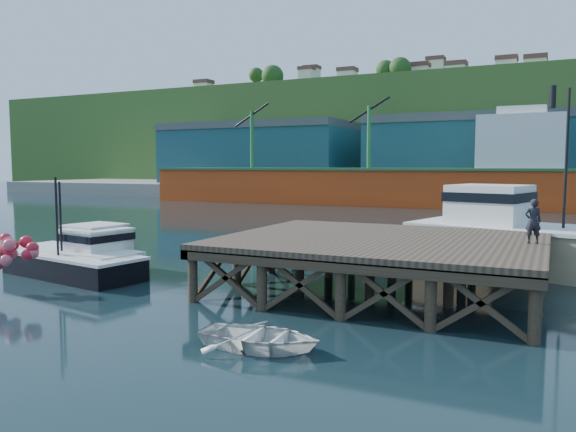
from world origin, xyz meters
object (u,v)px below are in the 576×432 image
Objects in this scene: trawler at (542,236)px; dockworker at (533,221)px; boat_navy at (80,254)px; dinghy at (260,337)px; boat_black at (79,258)px.

trawler is 6.03m from dockworker.
boat_navy is at bearing -11.64° from dockworker.
dockworker is at bearing -77.04° from trawler.
dinghy is (-6.61, -14.94, -1.37)m from trawler.
dinghy is at bearing -14.84° from boat_black.
boat_black is 4.65× the size of dockworker.
trawler is at bearing -28.11° from dinghy.
dockworker is (19.16, 2.88, 2.09)m from boat_navy.
boat_black reaches higher than boat_navy.
dinghy is (12.16, -5.47, -0.47)m from boat_black.
trawler reaches higher than dockworker.
boat_black is at bearing 61.56° from dinghy.
dinghy is at bearing 34.69° from dockworker.
boat_navy is at bearing -140.32° from trawler.
trawler reaches higher than boat_navy.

